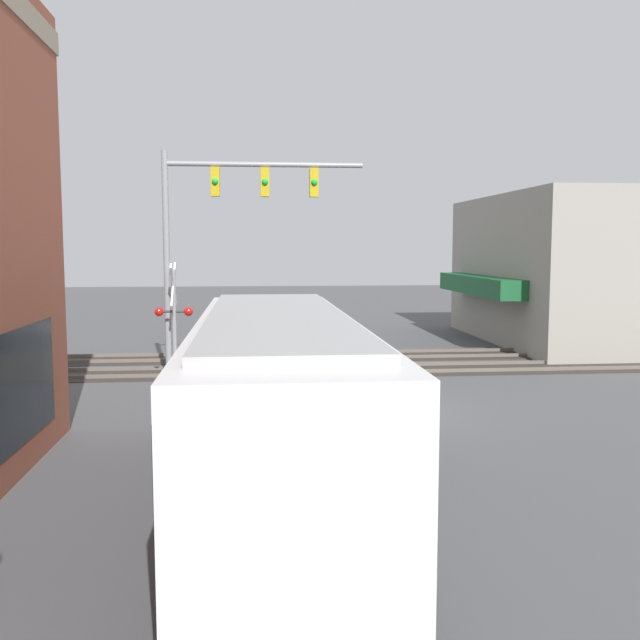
{
  "coord_description": "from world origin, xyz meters",
  "views": [
    {
      "loc": [
        -18.18,
        3.2,
        4.3
      ],
      "look_at": [
        3.84,
        1.08,
        2.02
      ],
      "focal_mm": 40.0,
      "sensor_mm": 36.0,
      "label": 1
    }
  ],
  "objects_px": {
    "city_bus": "(277,400)",
    "pedestrian_near_bus": "(374,438)",
    "parked_car_grey": "(325,335)",
    "parked_car_white": "(259,317)",
    "crossing_signal": "(174,312)"
  },
  "relations": [
    {
      "from": "city_bus",
      "to": "parked_car_white",
      "type": "height_order",
      "value": "city_bus"
    },
    {
      "from": "parked_car_white",
      "to": "crossing_signal",
      "type": "bearing_deg",
      "value": 169.1
    },
    {
      "from": "city_bus",
      "to": "parked_car_grey",
      "type": "relative_size",
      "value": 2.21
    },
    {
      "from": "city_bus",
      "to": "parked_car_grey",
      "type": "height_order",
      "value": "city_bus"
    },
    {
      "from": "parked_car_grey",
      "to": "parked_car_white",
      "type": "xyz_separation_m",
      "value": [
        7.74,
        2.6,
        -0.01
      ]
    },
    {
      "from": "parked_car_white",
      "to": "pedestrian_near_bus",
      "type": "height_order",
      "value": "pedestrian_near_bus"
    },
    {
      "from": "parked_car_grey",
      "to": "crossing_signal",
      "type": "bearing_deg",
      "value": 141.52
    },
    {
      "from": "crossing_signal",
      "to": "pedestrian_near_bus",
      "type": "height_order",
      "value": "crossing_signal"
    },
    {
      "from": "pedestrian_near_bus",
      "to": "parked_car_grey",
      "type": "bearing_deg",
      "value": -2.9
    },
    {
      "from": "city_bus",
      "to": "parked_car_grey",
      "type": "distance_m",
      "value": 17.78
    },
    {
      "from": "city_bus",
      "to": "pedestrian_near_bus",
      "type": "height_order",
      "value": "city_bus"
    },
    {
      "from": "crossing_signal",
      "to": "parked_car_grey",
      "type": "relative_size",
      "value": 0.78
    },
    {
      "from": "parked_car_grey",
      "to": "parked_car_white",
      "type": "height_order",
      "value": "parked_car_grey"
    },
    {
      "from": "city_bus",
      "to": "crossing_signal",
      "type": "height_order",
      "value": "crossing_signal"
    },
    {
      "from": "crossing_signal",
      "to": "pedestrian_near_bus",
      "type": "distance_m",
      "value": 11.14
    }
  ]
}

